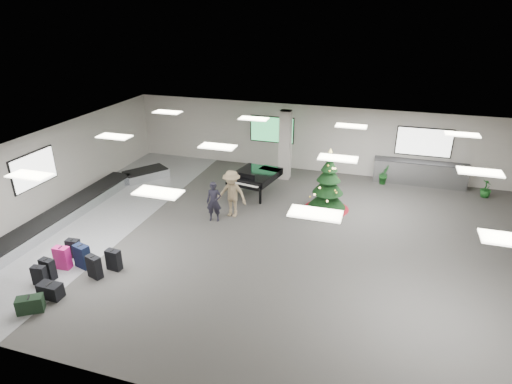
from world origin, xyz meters
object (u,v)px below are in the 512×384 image
(traveler_b, at_px, (232,194))
(potted_plant_left, at_px, (384,175))
(pink_suitcase, at_px, (62,258))
(traveler_a, at_px, (214,202))
(service_counter, at_px, (420,173))
(potted_plant_right, at_px, (486,188))
(baggage_carousel, at_px, (83,204))
(grand_piano, at_px, (254,176))
(christmas_tree, at_px, (328,189))

(traveler_b, height_order, potted_plant_left, traveler_b)
(pink_suitcase, relative_size, traveler_a, 0.49)
(traveler_a, bearing_deg, service_counter, 27.41)
(pink_suitcase, height_order, potted_plant_right, potted_plant_right)
(baggage_carousel, height_order, potted_plant_right, potted_plant_right)
(pink_suitcase, relative_size, potted_plant_right, 0.97)
(traveler_a, bearing_deg, traveler_b, 36.10)
(potted_plant_left, bearing_deg, grand_piano, -150.76)
(pink_suitcase, relative_size, traveler_b, 0.41)
(traveler_a, bearing_deg, pink_suitcase, -138.13)
(christmas_tree, bearing_deg, grand_piano, 172.21)
(traveler_b, bearing_deg, grand_piano, 90.06)
(baggage_carousel, relative_size, service_counter, 2.40)
(grand_piano, height_order, traveler_b, traveler_b)
(service_counter, height_order, traveler_a, traveler_a)
(pink_suitcase, distance_m, traveler_a, 5.44)
(service_counter, bearing_deg, potted_plant_left, -164.44)
(traveler_b, xyz_separation_m, potted_plant_right, (9.62, 4.84, -0.54))
(traveler_a, relative_size, potted_plant_left, 1.86)
(grand_piano, distance_m, potted_plant_left, 6.00)
(pink_suitcase, distance_m, traveler_b, 6.20)
(christmas_tree, distance_m, potted_plant_right, 6.99)
(traveler_b, relative_size, potted_plant_right, 2.38)
(traveler_a, relative_size, traveler_b, 0.83)
(potted_plant_left, relative_size, potted_plant_right, 1.06)
(service_counter, distance_m, potted_plant_right, 2.73)
(potted_plant_right, bearing_deg, baggage_carousel, -158.60)
(baggage_carousel, xyz_separation_m, potted_plant_right, (15.49, 6.07, 0.18))
(pink_suitcase, height_order, grand_piano, grand_piano)
(service_counter, bearing_deg, potted_plant_right, -14.09)
(grand_piano, relative_size, potted_plant_right, 3.01)
(potted_plant_left, bearing_deg, baggage_carousel, -150.86)
(grand_piano, xyz_separation_m, potted_plant_right, (9.40, 2.69, -0.46))
(christmas_tree, bearing_deg, traveler_b, -153.07)
(pink_suitcase, distance_m, potted_plant_right, 16.54)
(christmas_tree, distance_m, traveler_a, 4.51)
(baggage_carousel, distance_m, grand_piano, 7.00)
(baggage_carousel, relative_size, traveler_b, 5.25)
(traveler_b, relative_size, potted_plant_left, 2.23)
(service_counter, bearing_deg, traveler_b, -141.73)
(service_counter, height_order, potted_plant_right, service_counter)
(service_counter, relative_size, traveler_b, 2.19)
(grand_piano, relative_size, traveler_a, 1.52)
(baggage_carousel, height_order, traveler_b, traveler_b)
(potted_plant_left, bearing_deg, traveler_a, -136.59)
(grand_piano, xyz_separation_m, traveler_b, (-0.23, -2.15, 0.08))
(pink_suitcase, distance_m, potted_plant_left, 13.58)
(pink_suitcase, bearing_deg, potted_plant_left, 44.47)
(traveler_a, xyz_separation_m, traveler_b, (0.51, 0.56, 0.15))
(christmas_tree, height_order, grand_piano, christmas_tree)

